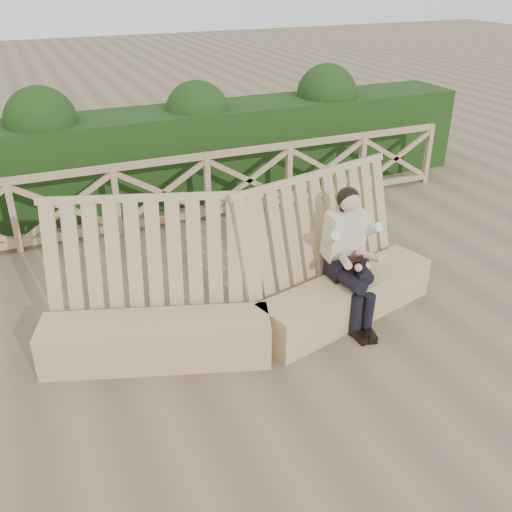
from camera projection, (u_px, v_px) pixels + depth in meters
name	position (u px, v px, depth m)	size (l,w,h in m)	color
ground	(255.00, 350.00, 6.09)	(60.00, 60.00, 0.00)	brown
bench	(255.00, 302.00, 6.19)	(4.57, 1.45, 1.62)	#9E845A
woman	(349.00, 252.00, 6.32)	(0.44, 0.94, 1.55)	black
guardrail	(163.00, 193.00, 8.68)	(10.10, 0.09, 1.10)	#947656
hedge	(143.00, 159.00, 9.57)	(12.00, 1.20, 1.50)	black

